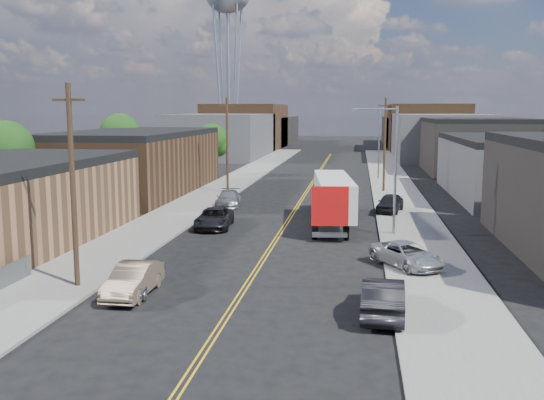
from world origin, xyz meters
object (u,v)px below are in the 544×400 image
(car_left_d, at_px, (228,198))
(car_right_oncoming, at_px, (383,297))
(semi_truck, at_px, (334,196))
(car_left_a, at_px, (137,280))
(car_right_lot_c, at_px, (390,203))
(car_right_lot_a, at_px, (407,255))
(car_left_c, at_px, (214,218))
(car_left_b, at_px, (133,280))
(water_tower, at_px, (228,3))

(car_left_d, relative_size, car_right_oncoming, 0.99)
(car_left_d, bearing_deg, semi_truck, -41.41)
(semi_truck, relative_size, car_right_oncoming, 2.91)
(car_left_a, bearing_deg, car_right_lot_c, 55.92)
(car_right_lot_a, bearing_deg, car_right_oncoming, -134.13)
(car_left_c, distance_m, car_right_lot_a, 16.64)
(semi_truck, distance_m, car_right_oncoming, 21.57)
(car_left_b, distance_m, car_right_lot_c, 28.42)
(car_right_oncoming, bearing_deg, water_tower, -71.84)
(car_left_c, bearing_deg, car_right_oncoming, -61.88)
(car_left_a, bearing_deg, car_left_b, -96.00)
(water_tower, distance_m, car_left_a, 106.12)
(semi_truck, bearing_deg, car_left_a, -120.10)
(car_left_a, bearing_deg, car_right_lot_a, 19.73)
(semi_truck, distance_m, car_right_lot_a, 14.14)
(car_left_b, bearing_deg, semi_truck, 66.24)
(water_tower, height_order, car_left_b, water_tower)
(car_left_c, bearing_deg, car_right_lot_c, 27.32)
(water_tower, xyz_separation_m, car_right_oncoming, (28.60, -102.00, -29.82))
(car_left_d, bearing_deg, water_tower, 95.79)
(car_left_b, xyz_separation_m, car_left_c, (-0.10, 16.79, -0.03))
(car_left_a, distance_m, car_right_oncoming, 11.72)
(water_tower, xyz_separation_m, car_right_lot_c, (30.20, -75.62, -29.73))
(water_tower, height_order, car_right_lot_c, water_tower)
(car_left_c, xyz_separation_m, car_right_lot_a, (13.30, -10.00, 0.08))
(car_right_lot_a, bearing_deg, car_left_c, 110.24)
(car_left_d, distance_m, car_right_lot_a, 24.91)
(car_left_d, bearing_deg, car_right_lot_c, -13.83)
(car_left_d, xyz_separation_m, car_right_lot_a, (14.45, -20.30, 0.10))
(car_right_oncoming, bearing_deg, car_left_b, -3.46)
(car_left_a, xyz_separation_m, car_left_b, (0.00, -0.43, 0.11))
(water_tower, distance_m, car_right_lot_a, 103.14)
(water_tower, height_order, car_right_oncoming, water_tower)
(car_left_a, bearing_deg, semi_truck, 60.27)
(car_left_c, bearing_deg, car_left_d, 91.48)
(car_right_lot_a, bearing_deg, car_left_a, 172.91)
(car_left_b, relative_size, car_right_lot_a, 0.97)
(water_tower, relative_size, car_left_a, 9.55)
(car_left_c, height_order, car_right_lot_a, car_right_lot_a)
(car_left_a, height_order, car_right_lot_a, car_right_lot_a)
(semi_truck, xyz_separation_m, car_left_a, (-8.65, -19.69, -1.48))
(car_left_b, xyz_separation_m, car_right_lot_c, (13.20, 25.17, 0.15))
(semi_truck, distance_m, car_left_a, 21.56)
(car_left_b, xyz_separation_m, car_right_lot_a, (13.20, 6.79, 0.05))
(car_left_a, relative_size, car_left_d, 0.78)
(semi_truck, bearing_deg, car_left_d, 138.49)
(car_left_a, height_order, car_left_b, car_left_b)
(car_left_a, distance_m, car_right_lot_c, 28.04)
(car_left_b, relative_size, car_right_oncoming, 0.93)
(semi_truck, height_order, car_right_oncoming, semi_truck)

